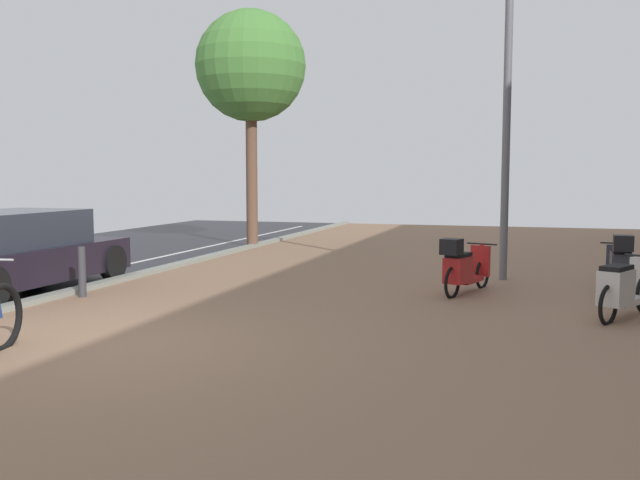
% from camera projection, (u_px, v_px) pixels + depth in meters
% --- Properties ---
extents(ground, '(21.00, 40.00, 0.13)m').
position_uv_depth(ground, '(214.00, 357.00, 7.24)').
color(ground, black).
extents(scooter_near, '(0.93, 1.55, 0.81)m').
position_uv_depth(scooter_near, '(623.00, 289.00, 9.05)').
color(scooter_near, black).
rests_on(scooter_near, ground).
extents(scooter_mid, '(0.81, 1.63, 0.94)m').
position_uv_depth(scooter_mid, '(463.00, 268.00, 10.93)').
color(scooter_mid, black).
rests_on(scooter_mid, ground).
extents(scooter_far, '(0.52, 1.76, 0.99)m').
position_uv_depth(scooter_far, '(620.00, 266.00, 10.98)').
color(scooter_far, black).
rests_on(scooter_far, ground).
extents(parked_car_near, '(1.96, 4.01, 1.30)m').
position_uv_depth(parked_car_near, '(12.00, 253.00, 11.28)').
color(parked_car_near, black).
rests_on(parked_car_near, ground).
extents(lamp_post, '(0.20, 0.52, 5.89)m').
position_uv_depth(lamp_post, '(507.00, 97.00, 12.24)').
color(lamp_post, slate).
rests_on(lamp_post, ground).
extents(street_tree, '(2.86, 2.86, 6.14)m').
position_uv_depth(street_tree, '(251.00, 67.00, 17.94)').
color(street_tree, brown).
rests_on(street_tree, ground).
extents(bollard_far, '(0.12, 0.12, 0.78)m').
position_uv_depth(bollard_far, '(82.00, 272.00, 10.69)').
color(bollard_far, '#38383D').
rests_on(bollard_far, ground).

